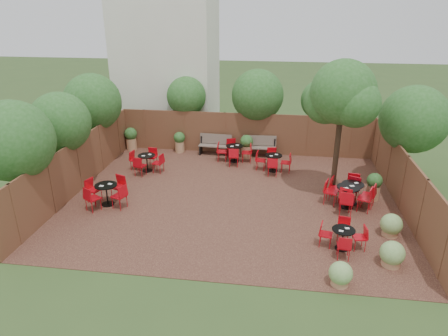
# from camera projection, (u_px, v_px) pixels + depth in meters

# --- Properties ---
(ground) EXTENTS (80.00, 80.00, 0.00)m
(ground) POSITION_uv_depth(u_px,v_px,m) (233.00, 198.00, 15.13)
(ground) COLOR #354F23
(ground) RESTS_ON ground
(courtyard_paving) EXTENTS (12.00, 10.00, 0.02)m
(courtyard_paving) POSITION_uv_depth(u_px,v_px,m) (233.00, 198.00, 15.13)
(courtyard_paving) COLOR #341A15
(courtyard_paving) RESTS_ON ground
(fence_back) EXTENTS (12.00, 0.08, 2.00)m
(fence_back) POSITION_uv_depth(u_px,v_px,m) (245.00, 134.00, 19.34)
(fence_back) COLOR brown
(fence_back) RESTS_ON ground
(fence_left) EXTENTS (0.08, 10.00, 2.00)m
(fence_left) POSITION_uv_depth(u_px,v_px,m) (79.00, 165.00, 15.53)
(fence_left) COLOR brown
(fence_left) RESTS_ON ground
(fence_right) EXTENTS (0.08, 10.00, 2.00)m
(fence_right) POSITION_uv_depth(u_px,v_px,m) (404.00, 183.00, 13.98)
(fence_right) COLOR brown
(fence_right) RESTS_ON ground
(neighbour_building) EXTENTS (5.00, 4.00, 8.00)m
(neighbour_building) POSITION_uv_depth(u_px,v_px,m) (168.00, 60.00, 21.55)
(neighbour_building) COLOR silver
(neighbour_building) RESTS_ON ground
(overhang_foliage) EXTENTS (15.86, 10.63, 2.58)m
(overhang_foliage) POSITION_uv_depth(u_px,v_px,m) (192.00, 111.00, 16.43)
(overhang_foliage) COLOR #24581C
(overhang_foliage) RESTS_ON ground
(courtyard_tree) EXTENTS (2.52, 2.42, 5.07)m
(courtyard_tree) POSITION_uv_depth(u_px,v_px,m) (342.00, 97.00, 13.94)
(courtyard_tree) COLOR black
(courtyard_tree) RESTS_ON courtyard_paving
(park_bench_left) EXTENTS (1.60, 0.61, 0.97)m
(park_bench_left) POSITION_uv_depth(u_px,v_px,m) (215.00, 144.00, 19.37)
(park_bench_left) COLOR brown
(park_bench_left) RESTS_ON courtyard_paving
(park_bench_right) EXTENTS (1.62, 0.60, 0.98)m
(park_bench_right) POSITION_uv_depth(u_px,v_px,m) (259.00, 146.00, 19.09)
(park_bench_right) COLOR brown
(park_bench_right) RESTS_ON courtyard_paving
(bistro_tables) EXTENTS (10.38, 8.19, 0.92)m
(bistro_tables) POSITION_uv_depth(u_px,v_px,m) (251.00, 180.00, 15.57)
(bistro_tables) COLOR black
(bistro_tables) RESTS_ON courtyard_paving
(planters) EXTENTS (11.41, 4.67, 1.13)m
(planters) POSITION_uv_depth(u_px,v_px,m) (218.00, 149.00, 18.45)
(planters) COLOR #AA7B55
(planters) RESTS_ON courtyard_paving
(low_shrubs) EXTENTS (2.51, 3.34, 0.73)m
(low_shrubs) POSITION_uv_depth(u_px,v_px,m) (379.00, 248.00, 11.40)
(low_shrubs) COLOR #AA7B55
(low_shrubs) RESTS_ON courtyard_paving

